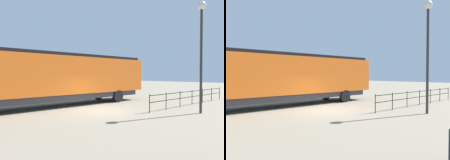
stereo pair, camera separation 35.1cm
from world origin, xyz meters
TOP-DOWN VIEW (x-y plane):
  - ground_plane at (0.00, 0.00)m, footprint 120.00×120.00m
  - locomotive at (-3.93, -0.95)m, footprint 3.14×17.38m
  - lamp_post at (5.15, 4.17)m, footprint 0.54×0.54m
  - platform_fence at (2.89, 7.46)m, footprint 0.05×11.44m

SIDE VIEW (x-z plane):
  - ground_plane at x=0.00m, z-range 0.00..0.00m
  - platform_fence at x=2.89m, z-range 0.18..1.40m
  - locomotive at x=-3.93m, z-range 0.26..4.41m
  - lamp_post at x=5.15m, z-range 1.49..8.67m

